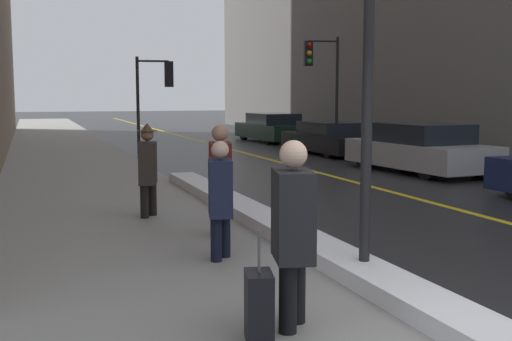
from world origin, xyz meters
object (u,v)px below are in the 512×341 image
object	(u,v)px
traffic_light_near	(158,84)
parked_car_black	(331,138)
pedestrian_with_shoulder_bag	(220,194)
traffic_light_far	(320,69)
parked_car_dark_green	(272,128)
lamp_post	(368,49)
pedestrian_in_glasses	(293,226)
pedestrian_nearside	(220,175)
rolling_suitcase	(259,307)
parked_car_silver	(420,149)
pedestrian_in_fedora	(148,166)

from	to	relation	value
traffic_light_near	parked_car_black	distance (m)	6.39
traffic_light_near	pedestrian_with_shoulder_bag	size ratio (longest dim) A/B	2.26
parked_car_black	traffic_light_far	bearing A→B (deg)	-3.46
parked_car_dark_green	parked_car_black	bearing A→B (deg)	175.31
lamp_post	traffic_light_near	xyz separation A→B (m)	(0.84, 16.38, -0.10)
traffic_light_near	traffic_light_far	distance (m)	5.88
pedestrian_in_glasses	pedestrian_nearside	distance (m)	3.84
parked_car_dark_green	rolling_suitcase	world-z (taller)	parked_car_dark_green
pedestrian_nearside	traffic_light_near	bearing A→B (deg)	-173.77
rolling_suitcase	pedestrian_with_shoulder_bag	bearing A→B (deg)	-176.24
pedestrian_with_shoulder_bag	parked_car_black	xyz separation A→B (m)	(7.82, 12.83, -0.29)
traffic_light_far	pedestrian_nearside	bearing A→B (deg)	67.42
pedestrian_in_glasses	pedestrian_nearside	bearing A→B (deg)	-173.38
lamp_post	parked_car_silver	bearing A→B (deg)	52.96
traffic_light_far	parked_car_black	bearing A→B (deg)	95.97
lamp_post	pedestrian_in_glasses	size ratio (longest dim) A/B	2.49
traffic_light_far	pedestrian_with_shoulder_bag	xyz separation A→B (m)	(-7.86, -13.85, -2.18)
parked_car_dark_green	traffic_light_far	bearing A→B (deg)	175.39
parked_car_black	lamp_post	bearing A→B (deg)	154.03
pedestrian_nearside	parked_car_dark_green	xyz separation A→B (m)	(7.64, 17.83, -0.31)
traffic_light_near	pedestrian_in_glasses	size ratio (longest dim) A/B	2.03
traffic_light_near	pedestrian_nearside	world-z (taller)	traffic_light_near
pedestrian_in_glasses	parked_car_silver	bearing A→B (deg)	154.67
pedestrian_in_fedora	parked_car_black	bearing A→B (deg)	153.45
pedestrian_in_glasses	pedestrian_nearside	world-z (taller)	pedestrian_in_glasses
pedestrian_with_shoulder_bag	parked_car_black	size ratio (longest dim) A/B	0.32
traffic_light_far	parked_car_silver	bearing A→B (deg)	96.48
parked_car_dark_green	pedestrian_nearside	bearing A→B (deg)	153.95
rolling_suitcase	parked_car_silver	bearing A→B (deg)	153.88
parked_car_dark_green	pedestrian_in_glasses	bearing A→B (deg)	156.63
pedestrian_with_shoulder_bag	parked_car_silver	size ratio (longest dim) A/B	0.33
pedestrian_with_shoulder_bag	parked_car_dark_green	world-z (taller)	pedestrian_with_shoulder_bag
pedestrian_with_shoulder_bag	pedestrian_nearside	xyz separation A→B (m)	(0.38, 1.30, 0.08)
lamp_post	parked_car_silver	world-z (taller)	lamp_post
traffic_light_near	rolling_suitcase	bearing A→B (deg)	-92.40
traffic_light_far	parked_car_silver	world-z (taller)	traffic_light_far
pedestrian_in_fedora	parked_car_dark_green	distance (m)	18.08
pedestrian_nearside	lamp_post	bearing A→B (deg)	32.55
parked_car_silver	pedestrian_nearside	bearing A→B (deg)	123.99
pedestrian_in_glasses	pedestrian_in_fedora	world-z (taller)	pedestrian_in_glasses
pedestrian_in_glasses	pedestrian_nearside	xyz separation A→B (m)	(0.46, 3.81, -0.02)
pedestrian_in_fedora	parked_car_black	size ratio (longest dim) A/B	0.34
pedestrian_in_fedora	parked_car_silver	distance (m)	8.95
traffic_light_far	pedestrian_in_fedora	size ratio (longest dim) A/B	2.60
parked_car_black	pedestrian_in_fedora	bearing A→B (deg)	138.74
lamp_post	pedestrian_in_fedora	distance (m)	5.02
lamp_post	pedestrian_nearside	size ratio (longest dim) A/B	2.55
lamp_post	rolling_suitcase	bearing A→B (deg)	-141.80
pedestrian_nearside	parked_car_silver	xyz separation A→B (m)	(7.27, 5.80, -0.29)
parked_car_dark_green	pedestrian_in_fedora	bearing A→B (deg)	149.55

